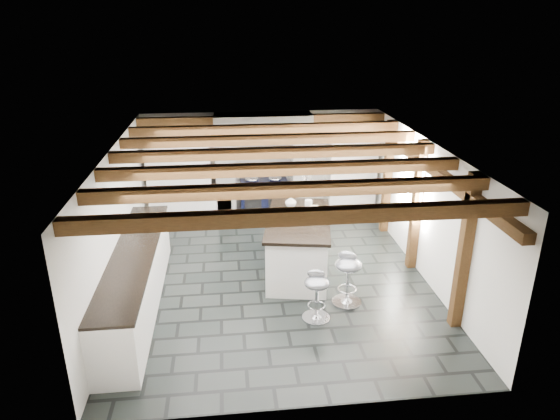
{
  "coord_description": "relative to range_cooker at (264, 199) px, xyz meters",
  "views": [
    {
      "loc": [
        -0.77,
        -7.41,
        4.2
      ],
      "look_at": [
        0.1,
        0.4,
        1.1
      ],
      "focal_mm": 32.0,
      "sensor_mm": 36.0,
      "label": 1
    }
  ],
  "objects": [
    {
      "name": "kitchen_island",
      "position": [
        0.4,
        -2.41,
        0.04
      ],
      "size": [
        1.38,
        2.15,
        1.32
      ],
      "rotation": [
        0.0,
        0.0,
        -0.18
      ],
      "color": "white",
      "rests_on": "ground"
    },
    {
      "name": "ground",
      "position": [
        0.0,
        -2.68,
        -0.47
      ],
      "size": [
        6.0,
        6.0,
        0.0
      ],
      "primitive_type": "plane",
      "color": "black",
      "rests_on": "ground"
    },
    {
      "name": "room_shell",
      "position": [
        -0.61,
        -1.26,
        0.6
      ],
      "size": [
        6.0,
        6.03,
        6.0
      ],
      "color": "white",
      "rests_on": "ground"
    },
    {
      "name": "bar_stool_far",
      "position": [
        0.46,
        -3.91,
        0.01
      ],
      "size": [
        0.46,
        0.46,
        0.77
      ],
      "rotation": [
        0.0,
        0.0,
        -0.27
      ],
      "color": "silver",
      "rests_on": "ground"
    },
    {
      "name": "bar_stool_near",
      "position": [
        1.01,
        -3.54,
        0.06
      ],
      "size": [
        0.55,
        0.55,
        0.85
      ],
      "rotation": [
        0.0,
        0.0,
        -0.44
      ],
      "color": "silver",
      "rests_on": "ground"
    },
    {
      "name": "range_cooker",
      "position": [
        0.0,
        0.0,
        0.0
      ],
      "size": [
        1.0,
        0.63,
        0.99
      ],
      "color": "black",
      "rests_on": "ground"
    }
  ]
}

